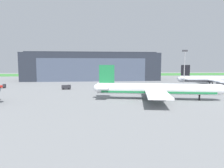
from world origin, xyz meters
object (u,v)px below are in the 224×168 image
at_px(stair_truck, 134,86).
at_px(apron_light_mast, 184,67).
at_px(airliner_near_left, 157,89).
at_px(pushback_tractor, 66,87).
at_px(maintenance_hangar, 92,67).
at_px(fuel_bowser, 2,86).
at_px(airliner_far_right, 214,79).

height_order(stair_truck, apron_light_mast, apron_light_mast).
relative_size(airliner_near_left, pushback_tractor, 10.19).
distance_m(maintenance_hangar, pushback_tractor, 60.16).
bearing_deg(fuel_bowser, apron_light_mast, -11.32).
xyz_separation_m(airliner_far_right, fuel_bowser, (-115.14, -1.59, -2.51)).
bearing_deg(stair_truck, maintenance_hangar, 110.16).
xyz_separation_m(airliner_near_left, fuel_bowser, (-67.54, 40.04, -2.58)).
bearing_deg(apron_light_mast, pushback_tractor, 170.52).
relative_size(stair_truck, apron_light_mast, 0.20).
bearing_deg(stair_truck, fuel_bowser, 173.73).
distance_m(airliner_far_right, airliner_near_left, 63.24).
xyz_separation_m(stair_truck, apron_light_mast, (21.36, -10.29, 9.89)).
height_order(stair_truck, pushback_tractor, stair_truck).
xyz_separation_m(airliner_near_left, pushback_tractor, (-34.45, 31.59, -2.37)).
bearing_deg(maintenance_hangar, stair_truck, -69.84).
height_order(airliner_near_left, fuel_bowser, airliner_near_left).
xyz_separation_m(maintenance_hangar, airliner_near_left, (21.84, -89.71, -6.76)).
height_order(airliner_far_right, fuel_bowser, airliner_far_right).
distance_m(airliner_far_right, fuel_bowser, 115.18).
distance_m(airliner_near_left, pushback_tractor, 46.80).
bearing_deg(maintenance_hangar, pushback_tractor, -102.24).
relative_size(maintenance_hangar, pushback_tractor, 23.29).
relative_size(airliner_far_right, stair_truck, 10.95).
bearing_deg(airliner_far_right, pushback_tractor, -173.03).
bearing_deg(fuel_bowser, maintenance_hangar, 47.38).
xyz_separation_m(airliner_near_left, apron_light_mast, (20.44, 22.42, 7.38)).
xyz_separation_m(fuel_bowser, stair_truck, (66.62, -7.32, 0.07)).
relative_size(fuel_bowser, stair_truck, 0.96).
distance_m(maintenance_hangar, fuel_bowser, 68.14).
bearing_deg(pushback_tractor, fuel_bowser, 165.69).
height_order(airliner_near_left, stair_truck, airliner_near_left).
height_order(airliner_far_right, apron_light_mast, apron_light_mast).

